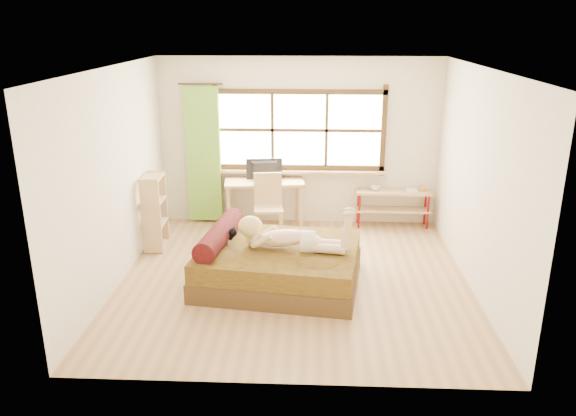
{
  "coord_description": "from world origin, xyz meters",
  "views": [
    {
      "loc": [
        0.23,
        -6.68,
        3.22
      ],
      "look_at": [
        -0.09,
        0.2,
        0.91
      ],
      "focal_mm": 35.0,
      "sensor_mm": 36.0,
      "label": 1
    }
  ],
  "objects_px": {
    "pipe_shelf": "(394,200)",
    "bookshelf": "(155,212)",
    "kitten": "(223,234)",
    "desk": "(264,187)",
    "woman": "(291,227)",
    "bed": "(275,263)",
    "chair": "(268,202)"
  },
  "relations": [
    {
      "from": "desk",
      "to": "bookshelf",
      "type": "relative_size",
      "value": 1.18
    },
    {
      "from": "kitten",
      "to": "desk",
      "type": "height_order",
      "value": "desk"
    },
    {
      "from": "pipe_shelf",
      "to": "bookshelf",
      "type": "distance_m",
      "value": 3.79
    },
    {
      "from": "woman",
      "to": "pipe_shelf",
      "type": "bearing_deg",
      "value": 62.46
    },
    {
      "from": "bed",
      "to": "bookshelf",
      "type": "bearing_deg",
      "value": 157.04
    },
    {
      "from": "woman",
      "to": "kitten",
      "type": "height_order",
      "value": "woman"
    },
    {
      "from": "chair",
      "to": "bed",
      "type": "bearing_deg",
      "value": -89.04
    },
    {
      "from": "woman",
      "to": "desk",
      "type": "xyz_separation_m",
      "value": [
        -0.51,
        2.13,
        -0.12
      ]
    },
    {
      "from": "kitten",
      "to": "pipe_shelf",
      "type": "distance_m",
      "value": 3.23
    },
    {
      "from": "woman",
      "to": "bookshelf",
      "type": "xyz_separation_m",
      "value": [
        -2.04,
        1.15,
        -0.23
      ]
    },
    {
      "from": "chair",
      "to": "bookshelf",
      "type": "bearing_deg",
      "value": -165.68
    },
    {
      "from": "kitten",
      "to": "desk",
      "type": "xyz_separation_m",
      "value": [
        0.36,
        1.98,
        0.06
      ]
    },
    {
      "from": "pipe_shelf",
      "to": "chair",
      "type": "bearing_deg",
      "value": -166.73
    },
    {
      "from": "bed",
      "to": "desk",
      "type": "distance_m",
      "value": 2.13
    },
    {
      "from": "chair",
      "to": "pipe_shelf",
      "type": "height_order",
      "value": "chair"
    },
    {
      "from": "desk",
      "to": "chair",
      "type": "xyz_separation_m",
      "value": [
        0.09,
        -0.36,
        -0.13
      ]
    },
    {
      "from": "pipe_shelf",
      "to": "kitten",
      "type": "bearing_deg",
      "value": -139.71
    },
    {
      "from": "desk",
      "to": "bookshelf",
      "type": "height_order",
      "value": "bookshelf"
    },
    {
      "from": "bed",
      "to": "desk",
      "type": "xyz_separation_m",
      "value": [
        -0.31,
        2.07,
        0.41
      ]
    },
    {
      "from": "bed",
      "to": "bookshelf",
      "type": "relative_size",
      "value": 1.96
    },
    {
      "from": "pipe_shelf",
      "to": "desk",
      "type": "bearing_deg",
      "value": -176.9
    },
    {
      "from": "chair",
      "to": "pipe_shelf",
      "type": "bearing_deg",
      "value": 6.91
    },
    {
      "from": "woman",
      "to": "kitten",
      "type": "distance_m",
      "value": 0.9
    },
    {
      "from": "bed",
      "to": "chair",
      "type": "bearing_deg",
      "value": 105.21
    },
    {
      "from": "woman",
      "to": "desk",
      "type": "distance_m",
      "value": 2.19
    },
    {
      "from": "bed",
      "to": "woman",
      "type": "xyz_separation_m",
      "value": [
        0.2,
        -0.06,
        0.53
      ]
    },
    {
      "from": "bookshelf",
      "to": "bed",
      "type": "bearing_deg",
      "value": -33.34
    },
    {
      "from": "bed",
      "to": "chair",
      "type": "xyz_separation_m",
      "value": [
        -0.22,
        1.71,
        0.28
      ]
    },
    {
      "from": "desk",
      "to": "pipe_shelf",
      "type": "relative_size",
      "value": 1.09
    },
    {
      "from": "bookshelf",
      "to": "desk",
      "type": "bearing_deg",
      "value": 29.93
    },
    {
      "from": "kitten",
      "to": "bookshelf",
      "type": "height_order",
      "value": "bookshelf"
    },
    {
      "from": "kitten",
      "to": "pipe_shelf",
      "type": "relative_size",
      "value": 0.25
    }
  ]
}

